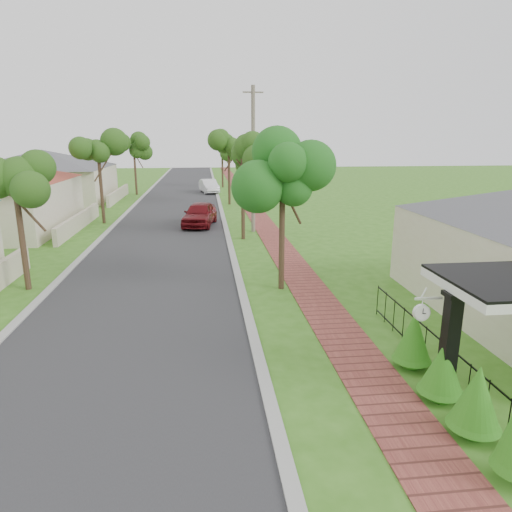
{
  "coord_description": "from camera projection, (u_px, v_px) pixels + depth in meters",
  "views": [
    {
      "loc": [
        -0.65,
        -9.57,
        5.68
      ],
      "look_at": [
        1.14,
        6.33,
        1.5
      ],
      "focal_mm": 32.0,
      "sensor_mm": 36.0,
      "label": 1
    }
  ],
  "objects": [
    {
      "name": "road",
      "position": [
        169.0,
        227.0,
        29.61
      ],
      "size": [
        7.0,
        120.0,
        0.02
      ],
      "primitive_type": "cube",
      "color": "#28282B",
      "rests_on": "ground"
    },
    {
      "name": "ground",
      "position": [
        238.0,
        387.0,
        10.71
      ],
      "size": [
        160.0,
        160.0,
        0.0
      ],
      "primitive_type": "plane",
      "color": "#366E1A",
      "rests_on": "ground"
    },
    {
      "name": "parked_car_white",
      "position": [
        209.0,
        186.0,
        47.67
      ],
      "size": [
        2.24,
        4.41,
        1.39
      ],
      "primitive_type": "imported",
      "rotation": [
        0.0,
        0.0,
        0.19
      ],
      "color": "white",
      "rests_on": "ground"
    },
    {
      "name": "picket_fence",
      "position": [
        438.0,
        355.0,
        11.11
      ],
      "size": [
        0.03,
        8.02,
        1.0
      ],
      "color": "black",
      "rests_on": "ground"
    },
    {
      "name": "utility_pole",
      "position": [
        253.0,
        160.0,
        27.2
      ],
      "size": [
        1.2,
        0.24,
        8.58
      ],
      "color": "slate",
      "rests_on": "ground"
    },
    {
      "name": "kerb_right",
      "position": [
        225.0,
        226.0,
        30.01
      ],
      "size": [
        0.3,
        120.0,
        0.1
      ],
      "primitive_type": "cube",
      "color": "#9E9E99",
      "rests_on": "ground"
    },
    {
      "name": "far_house_grey",
      "position": [
        45.0,
        175.0,
        41.17
      ],
      "size": [
        15.56,
        15.56,
        4.6
      ],
      "color": "beige",
      "rests_on": "ground"
    },
    {
      "name": "parked_car_red",
      "position": [
        200.0,
        214.0,
        29.95
      ],
      "size": [
        2.61,
        4.77,
        1.54
      ],
      "primitive_type": "imported",
      "rotation": [
        0.0,
        0.0,
        -0.18
      ],
      "color": "maroon",
      "rests_on": "ground"
    },
    {
      "name": "kerb_left",
      "position": [
        111.0,
        229.0,
        29.21
      ],
      "size": [
        0.3,
        120.0,
        0.1
      ],
      "primitive_type": "cube",
      "color": "#9E9E99",
      "rests_on": "ground"
    },
    {
      "name": "station_clock",
      "position": [
        422.0,
        311.0,
        10.08
      ],
      "size": [
        0.65,
        0.13,
        0.54
      ],
      "color": "white",
      "rests_on": "ground"
    },
    {
      "name": "porch_post",
      "position": [
        448.0,
        353.0,
        9.96
      ],
      "size": [
        0.48,
        0.48,
        2.52
      ],
      "color": "black",
      "rests_on": "ground"
    },
    {
      "name": "sidewalk",
      "position": [
        264.0,
        225.0,
        30.29
      ],
      "size": [
        1.5,
        120.0,
        0.03
      ],
      "primitive_type": "cube",
      "color": "#98483D",
      "rests_on": "ground"
    },
    {
      "name": "hedge_row",
      "position": [
        457.0,
        382.0,
        9.45
      ],
      "size": [
        0.9,
        4.85,
        2.12
      ],
      "color": "#317216",
      "rests_on": "ground"
    },
    {
      "name": "near_tree",
      "position": [
        283.0,
        176.0,
        16.58
      ],
      "size": [
        2.11,
        2.11,
        5.43
      ],
      "color": "#382619",
      "rests_on": "ground"
    },
    {
      "name": "street_trees",
      "position": [
        174.0,
        152.0,
        35.05
      ],
      "size": [
        10.7,
        37.65,
        5.89
      ],
      "color": "#382619",
      "rests_on": "ground"
    }
  ]
}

